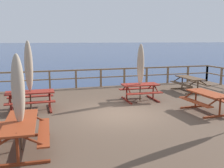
{
  "coord_description": "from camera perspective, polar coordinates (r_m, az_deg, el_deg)",
  "views": [
    {
      "loc": [
        -2.98,
        -9.02,
        3.66
      ],
      "look_at": [
        0.0,
        0.87,
        1.87
      ],
      "focal_mm": 41.12,
      "sensor_mm": 36.0,
      "label": 1
    }
  ],
  "objects": [
    {
      "name": "railing_waterside_far",
      "position": [
        15.1,
        -5.24,
        1.97
      ],
      "size": [
        16.46,
        0.1,
        1.09
      ],
      "color": "brown",
      "rests_on": "wooden_deck"
    },
    {
      "name": "picnic_table_front_left",
      "position": [
        7.0,
        -19.59,
        -9.29
      ],
      "size": [
        1.5,
        2.22,
        0.78
      ],
      "color": "#993819",
      "rests_on": "wooden_deck"
    },
    {
      "name": "patio_umbrella_tall_mid_left",
      "position": [
        6.74,
        -20.15,
        -1.23
      ],
      "size": [
        0.32,
        0.32,
        2.47
      ],
      "color": "#4C3828",
      "rests_on": "wooden_deck"
    },
    {
      "name": "wooden_deck",
      "position": [
        10.03,
        1.45,
        -8.93
      ],
      "size": [
        16.66,
        11.59,
        0.87
      ],
      "primitive_type": "cube",
      "color": "brown",
      "rests_on": "ground"
    },
    {
      "name": "ground_plane",
      "position": [
        10.18,
        1.44,
        -11.26
      ],
      "size": [
        600.0,
        600.0,
        0.0
      ],
      "primitive_type": "plane",
      "color": "navy"
    },
    {
      "name": "picnic_table_back_right",
      "position": [
        10.69,
        -17.71,
        -2.7
      ],
      "size": [
        1.85,
        1.4,
        0.78
      ],
      "color": "maroon",
      "rests_on": "wooden_deck"
    },
    {
      "name": "picnic_table_mid_right",
      "position": [
        10.65,
        20.43,
        -2.91
      ],
      "size": [
        1.45,
        1.82,
        0.78
      ],
      "color": "#993819",
      "rests_on": "wooden_deck"
    },
    {
      "name": "picnic_table_mid_left",
      "position": [
        11.97,
        6.28,
        -1.01
      ],
      "size": [
        1.72,
        1.46,
        0.78
      ],
      "color": "maroon",
      "rests_on": "wooden_deck"
    },
    {
      "name": "picnic_table_mid_centre",
      "position": [
        14.63,
        16.9,
        0.63
      ],
      "size": [
        1.42,
        1.88,
        0.78
      ],
      "color": "brown",
      "rests_on": "wooden_deck"
    },
    {
      "name": "patio_umbrella_short_mid",
      "position": [
        10.57,
        -18.03,
        3.76
      ],
      "size": [
        0.32,
        0.32,
        2.77
      ],
      "color": "#4C3828",
      "rests_on": "wooden_deck"
    },
    {
      "name": "patio_umbrella_tall_front",
      "position": [
        11.73,
        6.38,
        4.25
      ],
      "size": [
        0.32,
        0.32,
        2.61
      ],
      "color": "#4C3828",
      "rests_on": "wooden_deck"
    }
  ]
}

